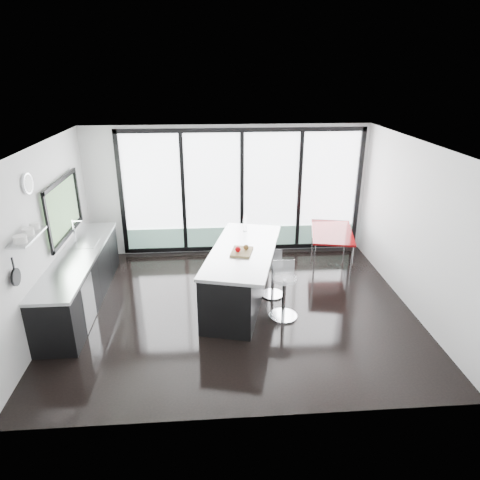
{
  "coord_description": "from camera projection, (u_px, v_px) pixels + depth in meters",
  "views": [
    {
      "loc": [
        -0.4,
        -6.41,
        3.89
      ],
      "look_at": [
        0.1,
        0.3,
        1.15
      ],
      "focal_mm": 32.0,
      "sensor_mm": 36.0,
      "label": 1
    }
  ],
  "objects": [
    {
      "name": "floor",
      "position": [
        236.0,
        308.0,
        7.42
      ],
      "size": [
        6.0,
        5.0,
        0.0
      ],
      "primitive_type": "cube",
      "color": "black",
      "rests_on": "ground"
    },
    {
      "name": "ceiling",
      "position": [
        235.0,
        145.0,
        6.36
      ],
      "size": [
        6.0,
        5.0,
        0.0
      ],
      "primitive_type": "cube",
      "color": "white",
      "rests_on": "wall_back"
    },
    {
      "name": "wall_back",
      "position": [
        240.0,
        197.0,
        9.23
      ],
      "size": [
        6.0,
        0.09,
        2.8
      ],
      "color": "silver",
      "rests_on": "ground"
    },
    {
      "name": "wall_front",
      "position": [
        250.0,
        317.0,
        4.58
      ],
      "size": [
        6.0,
        0.0,
        2.8
      ],
      "primitive_type": "cube",
      "color": "silver",
      "rests_on": "ground"
    },
    {
      "name": "wall_left",
      "position": [
        50.0,
        222.0,
        6.87
      ],
      "size": [
        0.26,
        5.0,
        2.8
      ],
      "color": "silver",
      "rests_on": "ground"
    },
    {
      "name": "wall_right",
      "position": [
        415.0,
        228.0,
        7.1
      ],
      "size": [
        0.0,
        5.0,
        2.8
      ],
      "primitive_type": "cube",
      "color": "silver",
      "rests_on": "ground"
    },
    {
      "name": "counter_cabinets",
      "position": [
        81.0,
        279.0,
        7.43
      ],
      "size": [
        0.69,
        3.24,
        1.36
      ],
      "color": "black",
      "rests_on": "floor"
    },
    {
      "name": "island",
      "position": [
        239.0,
        274.0,
        7.48
      ],
      "size": [
        1.63,
        2.66,
        1.31
      ],
      "color": "black",
      "rests_on": "floor"
    },
    {
      "name": "bar_stool_near",
      "position": [
        284.0,
        297.0,
        7.02
      ],
      "size": [
        0.48,
        0.48,
        0.75
      ],
      "primitive_type": "cylinder",
      "rotation": [
        0.0,
        0.0,
        -0.01
      ],
      "color": "silver",
      "rests_on": "floor"
    },
    {
      "name": "bar_stool_far",
      "position": [
        273.0,
        279.0,
        7.71
      ],
      "size": [
        0.45,
        0.45,
        0.66
      ],
      "primitive_type": "cylinder",
      "rotation": [
        0.0,
        0.0,
        -0.1
      ],
      "color": "silver",
      "rests_on": "floor"
    },
    {
      "name": "red_table",
      "position": [
        331.0,
        248.0,
        8.89
      ],
      "size": [
        1.09,
        1.56,
        0.76
      ],
      "primitive_type": "cube",
      "rotation": [
        0.0,
        0.0,
        -0.21
      ],
      "color": "maroon",
      "rests_on": "floor"
    }
  ]
}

